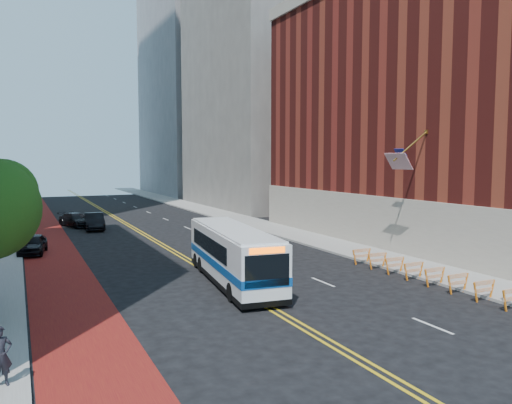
{
  "coord_description": "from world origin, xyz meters",
  "views": [
    {
      "loc": [
        -10.14,
        -16.63,
        6.72
      ],
      "look_at": [
        1.69,
        8.0,
        4.38
      ],
      "focal_mm": 35.0,
      "sensor_mm": 36.0,
      "label": 1
    }
  ],
  "objects_px": {
    "car_a": "(33,244)",
    "transit_bus": "(232,254)",
    "car_c": "(76,220)",
    "car_b": "(94,221)",
    "pedestrian": "(0,356)"
  },
  "relations": [
    {
      "from": "car_a",
      "to": "transit_bus",
      "type": "bearing_deg",
      "value": -44.84
    },
    {
      "from": "car_a",
      "to": "car_c",
      "type": "distance_m",
      "value": 14.59
    },
    {
      "from": "car_a",
      "to": "car_b",
      "type": "xyz_separation_m",
      "value": [
        5.7,
        10.97,
        0.09
      ]
    },
    {
      "from": "car_b",
      "to": "pedestrian",
      "type": "xyz_separation_m",
      "value": [
        -7.17,
        -33.68,
        0.25
      ]
    },
    {
      "from": "car_b",
      "to": "car_c",
      "type": "xyz_separation_m",
      "value": [
        -1.34,
        2.96,
        -0.11
      ]
    },
    {
      "from": "transit_bus",
      "to": "car_c",
      "type": "height_order",
      "value": "transit_bus"
    },
    {
      "from": "pedestrian",
      "to": "car_a",
      "type": "bearing_deg",
      "value": 68.82
    },
    {
      "from": "transit_bus",
      "to": "car_c",
      "type": "relative_size",
      "value": 2.37
    },
    {
      "from": "car_a",
      "to": "pedestrian",
      "type": "relative_size",
      "value": 2.3
    },
    {
      "from": "transit_bus",
      "to": "car_b",
      "type": "xyz_separation_m",
      "value": [
        -3.92,
        24.67,
        -0.78
      ]
    },
    {
      "from": "car_c",
      "to": "pedestrian",
      "type": "distance_m",
      "value": 37.1
    },
    {
      "from": "car_b",
      "to": "car_c",
      "type": "bearing_deg",
      "value": 118.28
    },
    {
      "from": "pedestrian",
      "to": "car_b",
      "type": "bearing_deg",
      "value": 60.49
    },
    {
      "from": "transit_bus",
      "to": "car_c",
      "type": "xyz_separation_m",
      "value": [
        -5.26,
        27.63,
        -0.89
      ]
    },
    {
      "from": "car_b",
      "to": "car_a",
      "type": "bearing_deg",
      "value": -113.54
    }
  ]
}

